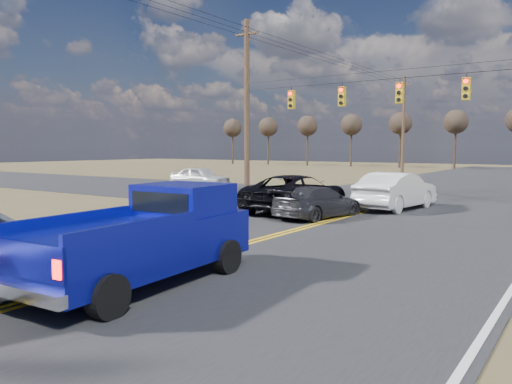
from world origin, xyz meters
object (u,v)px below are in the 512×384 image
Objects in this scene: black_suv at (296,193)px; cross_car_west at (200,177)px; dgrey_car_queue at (318,202)px; white_car_queue at (396,191)px; pickup_truck at (147,238)px.

black_suv is 13.45m from cross_car_west.
black_suv is at bearing -26.39° from dgrey_car_queue.
pickup_truck is at bearing 96.13° from white_car_queue.
dgrey_car_queue is (1.57, -1.08, -0.17)m from black_suv.
white_car_queue is 1.17× the size of cross_car_west.
pickup_truck is 23.50m from cross_car_west.
cross_car_west is (-14.62, 3.86, -0.09)m from white_car_queue.
pickup_truck is 1.24× the size of dgrey_car_queue.
pickup_truck is 0.93× the size of black_suv.
black_suv is 4.50m from white_car_queue.
white_car_queue is 15.12m from cross_car_west.
cross_car_west is (-14.61, 18.41, -0.22)m from pickup_truck.
pickup_truck reaches higher than white_car_queue.
pickup_truck is 1.24× the size of cross_car_west.
black_suv reaches higher than cross_car_west.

